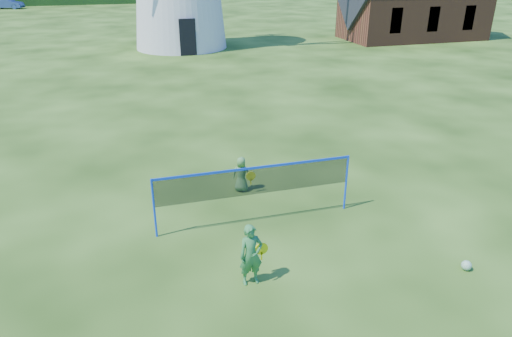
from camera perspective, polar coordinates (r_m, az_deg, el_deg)
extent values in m
plane|color=black|center=(11.66, -0.26, -7.82)|extent=(220.00, 220.00, 0.00)
cube|color=black|center=(33.55, -8.31, 15.52)|extent=(1.12, 0.13, 2.46)
cube|color=brown|center=(42.61, 18.58, 17.27)|extent=(11.19, 5.59, 3.73)
cube|color=black|center=(38.55, 16.70, 16.87)|extent=(0.93, 0.09, 1.86)
cube|color=black|center=(40.37, 20.79, 16.64)|extent=(0.93, 0.09, 1.86)
cube|color=black|center=(42.37, 24.51, 16.36)|extent=(0.93, 0.09, 1.86)
cylinder|color=blue|center=(11.39, -12.30, -4.78)|extent=(0.05, 0.05, 1.55)
cylinder|color=blue|center=(12.59, 10.91, -1.70)|extent=(0.05, 0.05, 1.55)
cube|color=black|center=(11.57, -0.09, -1.58)|extent=(5.00, 0.01, 0.70)
cube|color=blue|center=(11.42, -0.09, 0.09)|extent=(5.00, 0.02, 0.06)
imported|color=#317B3B|center=(9.68, -0.62, -10.50)|extent=(0.51, 0.35, 1.36)
cylinder|color=#F3F30C|center=(9.89, 0.68, -9.75)|extent=(0.28, 0.02, 0.28)
cube|color=#F3F30C|center=(9.99, 0.68, -10.56)|extent=(0.03, 0.02, 0.20)
imported|color=#4C8540|center=(13.45, -1.79, -0.71)|extent=(0.60, 0.50, 1.04)
cylinder|color=#F3F30C|center=(13.30, -0.64, -0.93)|extent=(0.28, 0.02, 0.28)
cube|color=#F3F30C|center=(13.37, -0.63, -1.59)|extent=(0.03, 0.02, 0.20)
sphere|color=green|center=(11.32, 24.25, -10.71)|extent=(0.22, 0.22, 0.22)
imported|color=navy|center=(73.36, -28.00, 17.31)|extent=(4.22, 2.53, 1.31)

